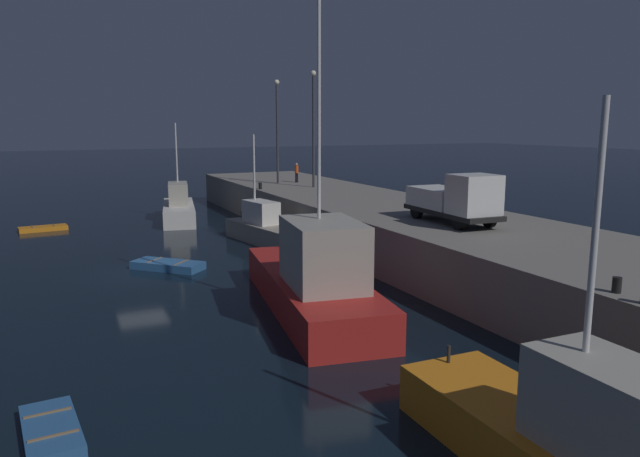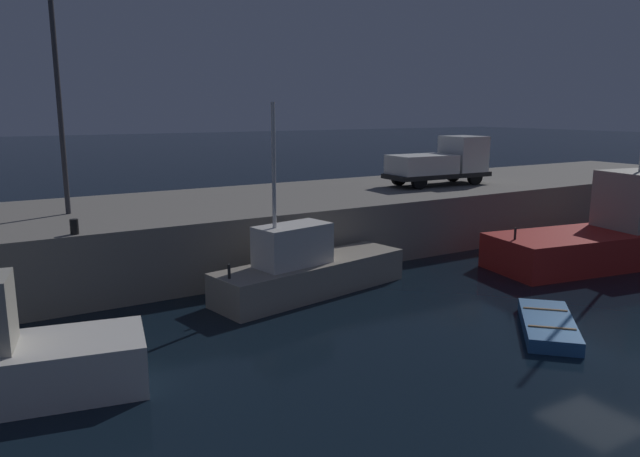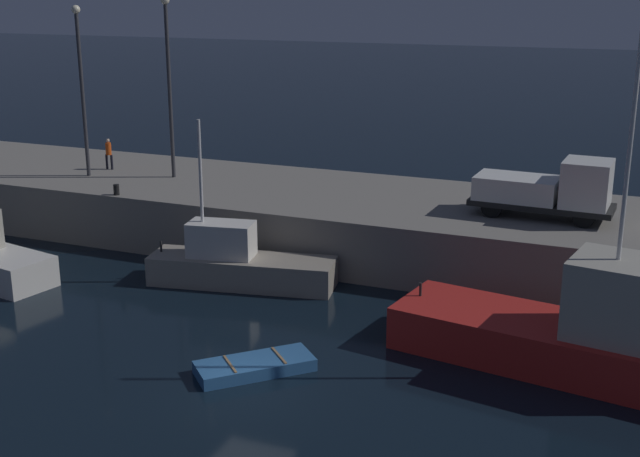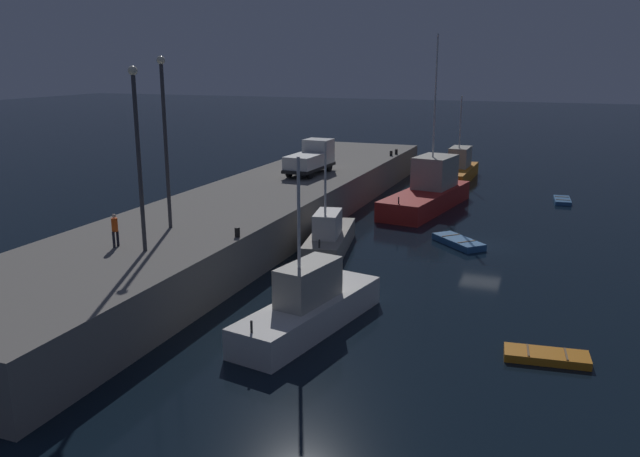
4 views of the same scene
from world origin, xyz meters
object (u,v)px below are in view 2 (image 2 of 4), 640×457
(lamp_post_east, at_px, (57,79))
(utility_truck, at_px, (442,162))
(bollard_west, at_px, (632,174))
(bollard_east, at_px, (74,227))
(fishing_trawler_red, at_px, (308,270))
(dinghy_orange_near, at_px, (548,325))
(fishing_boat_white, at_px, (623,231))

(lamp_post_east, xyz_separation_m, utility_truck, (19.35, -0.73, -4.04))
(bollard_west, distance_m, bollard_east, 32.22)
(fishing_trawler_red, distance_m, lamp_post_east, 12.19)
(fishing_trawler_red, xyz_separation_m, dinghy_orange_near, (4.51, -7.35, -0.72))
(bollard_west, bearing_deg, bollard_east, -179.57)
(fishing_boat_white, xyz_separation_m, bollard_west, (9.71, 5.76, 1.55))
(fishing_boat_white, height_order, lamp_post_east, fishing_boat_white)
(lamp_post_east, relative_size, bollard_west, 18.80)
(lamp_post_east, bearing_deg, dinghy_orange_near, -50.03)
(fishing_boat_white, bearing_deg, utility_truck, 106.38)
(fishing_trawler_red, distance_m, dinghy_orange_near, 8.65)
(dinghy_orange_near, height_order, utility_truck, utility_truck)
(fishing_boat_white, relative_size, utility_truck, 2.24)
(bollard_west, xyz_separation_m, bollard_east, (-32.22, -0.24, 0.01))
(fishing_trawler_red, bearing_deg, dinghy_orange_near, -58.46)
(fishing_boat_white, distance_m, bollard_west, 11.39)
(bollard_east, bearing_deg, fishing_boat_white, -13.76)
(bollard_west, bearing_deg, utility_truck, 164.50)
(fishing_boat_white, relative_size, lamp_post_east, 1.49)
(dinghy_orange_near, xyz_separation_m, bollard_east, (-12.25, 9.66, 2.76))
(fishing_boat_white, height_order, dinghy_orange_near, fishing_boat_white)
(fishing_trawler_red, height_order, bollard_east, fishing_trawler_red)
(fishing_trawler_red, distance_m, utility_truck, 13.81)
(utility_truck, relative_size, bollard_west, 12.51)
(dinghy_orange_near, height_order, bollard_west, bollard_west)
(bollard_west, bearing_deg, fishing_trawler_red, -174.02)
(fishing_trawler_red, xyz_separation_m, fishing_boat_white, (14.76, -3.19, 0.48))
(fishing_boat_white, distance_m, dinghy_orange_near, 11.12)
(fishing_boat_white, bearing_deg, bollard_west, 30.67)
(fishing_trawler_red, bearing_deg, fishing_boat_white, -12.21)
(utility_truck, distance_m, bollard_west, 12.92)
(dinghy_orange_near, xyz_separation_m, bollard_west, (19.96, 9.91, 2.75))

